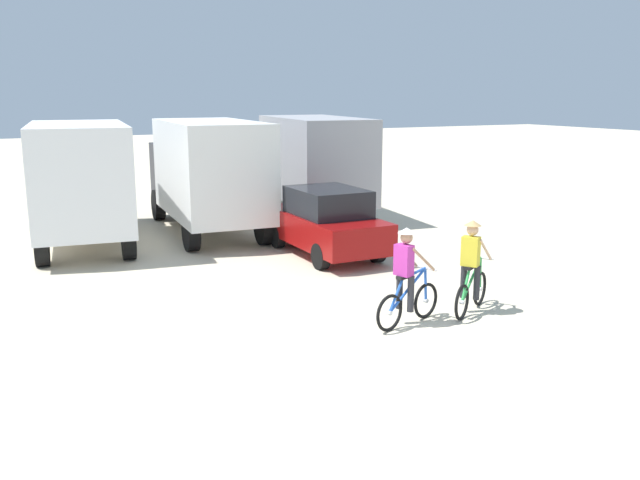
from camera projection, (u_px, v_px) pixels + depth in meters
The scene contains 7 objects.
ground_plane at pixel (399, 353), 11.10m from camera, with size 120.00×120.00×0.00m, color beige.
box_truck_avon_van at pixel (80, 177), 18.70m from camera, with size 3.17×6.99×3.35m.
box_truck_white_box at pixel (207, 171), 20.27m from camera, with size 2.84×6.90×3.35m.
box_truck_grey_hauler at pixel (310, 161), 23.13m from camera, with size 3.12×6.97×3.35m.
sedan_parked at pixel (326, 222), 17.61m from camera, with size 1.80×4.21×1.76m.
cyclist_orange_shirt at pixel (407, 280), 12.26m from camera, with size 1.67×0.68×1.82m.
cyclist_cowboy_hat at pixel (471, 270), 12.94m from camera, with size 1.50×0.97×1.82m.
Camera 1 is at (-5.90, -8.73, 4.16)m, focal length 38.32 mm.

